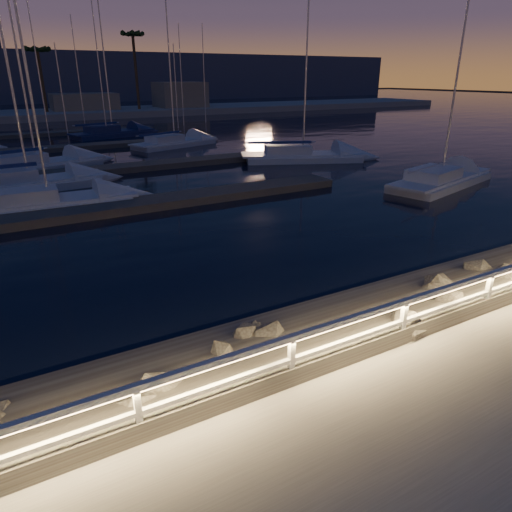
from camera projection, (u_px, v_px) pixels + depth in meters
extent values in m
plane|color=#A19C91|center=(367.00, 353.00, 9.92)|extent=(400.00, 400.00, 0.00)
cube|color=#A19C91|center=(466.00, 428.00, 7.94)|extent=(240.00, 5.00, 0.20)
cube|color=slate|center=(324.00, 333.00, 11.25)|extent=(240.00, 3.45, 1.29)
plane|color=black|center=(30.00, 116.00, 74.74)|extent=(320.00, 320.00, 0.00)
plane|color=black|center=(362.00, 398.00, 10.37)|extent=(400.00, 400.00, 0.00)
cube|color=white|center=(138.00, 413.00, 7.44)|extent=(0.11, 0.11, 1.00)
cube|color=white|center=(291.00, 360.00, 8.82)|extent=(0.11, 0.11, 1.00)
cube|color=white|center=(403.00, 321.00, 10.20)|extent=(0.11, 0.11, 1.00)
cube|color=white|center=(488.00, 292.00, 11.58)|extent=(0.11, 0.11, 1.00)
cube|color=white|center=(371.00, 312.00, 9.56)|extent=(44.00, 0.12, 0.12)
cube|color=white|center=(369.00, 333.00, 9.74)|extent=(44.00, 0.09, 0.09)
cube|color=#FFC172|center=(372.00, 316.00, 9.57)|extent=(44.00, 0.04, 0.03)
sphere|color=slate|center=(264.00, 341.00, 10.93)|extent=(0.96, 0.96, 0.96)
sphere|color=slate|center=(146.00, 369.00, 10.03)|extent=(0.82, 0.82, 0.82)
cube|color=#60564F|center=(147.00, 203.00, 22.99)|extent=(22.00, 2.00, 0.40)
cube|color=#60564F|center=(103.00, 170.00, 31.07)|extent=(22.00, 2.00, 0.40)
cube|color=#60564F|center=(73.00, 147.00, 40.76)|extent=(22.00, 2.00, 0.40)
cube|color=#60564F|center=(55.00, 134.00, 50.45)|extent=(22.00, 2.00, 0.40)
cube|color=#A19C91|center=(33.00, 116.00, 69.75)|extent=(160.00, 14.00, 1.20)
cube|color=#7C6F5F|center=(85.00, 104.00, 73.68)|extent=(10.00, 6.00, 3.00)
cube|color=#7C6F5F|center=(180.00, 97.00, 79.94)|extent=(8.00, 7.00, 4.60)
cylinder|color=brown|center=(42.00, 80.00, 67.98)|extent=(0.44, 0.44, 9.00)
cylinder|color=brown|center=(136.00, 71.00, 73.15)|extent=(0.44, 0.44, 11.50)
cube|color=#3A4059|center=(8.00, 82.00, 113.42)|extent=(220.00, 30.00, 14.00)
cube|color=silver|center=(50.00, 207.00, 22.55)|extent=(7.77, 2.86, 0.55)
cube|color=silver|center=(49.00, 200.00, 22.42)|extent=(8.39, 2.51, 0.15)
cube|color=silver|center=(24.00, 196.00, 21.84)|extent=(3.06, 2.04, 0.65)
cylinder|color=silver|center=(23.00, 50.00, 19.92)|extent=(0.12, 0.12, 13.32)
cylinder|color=silver|center=(9.00, 186.00, 21.42)|extent=(4.79, 0.27, 0.08)
cube|color=silver|center=(441.00, 183.00, 27.56)|extent=(8.75, 4.78, 0.56)
cube|color=silver|center=(442.00, 177.00, 27.43)|extent=(9.32, 4.55, 0.15)
cube|color=silver|center=(434.00, 174.00, 26.55)|extent=(3.66, 2.83, 0.66)
cylinder|color=silver|center=(462.00, 43.00, 24.72)|extent=(0.12, 0.12, 14.45)
cylinder|color=silver|center=(430.00, 167.00, 25.99)|extent=(5.06, 1.39, 0.08)
cube|color=silver|center=(30.00, 187.00, 26.49)|extent=(7.97, 3.18, 0.61)
cube|color=silver|center=(29.00, 181.00, 26.35)|extent=(8.58, 2.84, 0.17)
cube|color=silver|center=(7.00, 176.00, 25.65)|extent=(3.17, 2.17, 0.72)
cylinder|color=silver|center=(5.00, 51.00, 23.81)|extent=(0.13, 0.13, 13.53)
cube|color=silver|center=(38.00, 169.00, 31.80)|extent=(8.95, 5.28, 0.61)
cube|color=silver|center=(37.00, 163.00, 31.66)|extent=(9.49, 5.09, 0.17)
cube|color=silver|center=(18.00, 160.00, 30.71)|extent=(3.79, 3.03, 0.72)
cylinder|color=silver|center=(16.00, 45.00, 28.89)|extent=(0.13, 0.13, 14.74)
cylinder|color=silver|center=(7.00, 152.00, 30.10)|extent=(5.08, 1.70, 0.09)
cube|color=silver|center=(303.00, 159.00, 35.47)|extent=(9.22, 6.21, 0.59)
cube|color=silver|center=(303.00, 154.00, 35.33)|extent=(9.71, 6.10, 0.16)
cube|color=silver|center=(288.00, 149.00, 35.07)|extent=(4.01, 3.38, 0.70)
cylinder|color=silver|center=(307.00, 44.00, 32.47)|extent=(0.13, 0.13, 15.25)
cylinder|color=silver|center=(280.00, 142.00, 34.82)|extent=(5.06, 2.28, 0.09)
cube|color=navy|center=(113.00, 135.00, 49.30)|extent=(8.79, 4.95, 0.60)
cube|color=navy|center=(113.00, 132.00, 49.16)|extent=(9.34, 4.73, 0.16)
cube|color=navy|center=(102.00, 129.00, 48.25)|extent=(3.69, 2.89, 0.71)
cylinder|color=silver|center=(104.00, 58.00, 46.44)|extent=(0.13, 0.13, 14.48)
cylinder|color=silver|center=(96.00, 124.00, 47.66)|extent=(5.04, 1.50, 0.09)
cube|color=silver|center=(175.00, 145.00, 42.63)|extent=(8.42, 5.07, 0.54)
cube|color=silver|center=(175.00, 141.00, 42.50)|extent=(8.93, 4.91, 0.15)
cube|color=silver|center=(165.00, 139.00, 41.61)|extent=(3.58, 2.88, 0.63)
cylinder|color=silver|center=(169.00, 59.00, 39.90)|extent=(0.12, 0.12, 13.87)
cylinder|color=silver|center=(159.00, 134.00, 41.04)|extent=(4.76, 1.67, 0.08)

